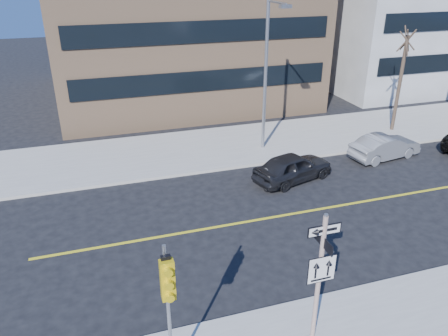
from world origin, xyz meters
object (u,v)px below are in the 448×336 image
object	(u,v)px
streetlight_a	(268,68)
traffic_signal	(168,290)
sign_pole	(320,273)
parked_car_b	(385,147)
parked_car_a	(293,167)
street_tree_west	(407,43)

from	to	relation	value
streetlight_a	traffic_signal	bearing A→B (deg)	-120.80
sign_pole	parked_car_b	distance (m)	14.47
parked_car_b	parked_car_a	bearing A→B (deg)	90.11
traffic_signal	parked_car_b	bearing A→B (deg)	37.18
traffic_signal	streetlight_a	xyz separation A→B (m)	(8.00, 13.42, 1.73)
traffic_signal	streetlight_a	size ratio (longest dim) A/B	0.50
sign_pole	traffic_signal	bearing A→B (deg)	-177.89
street_tree_west	sign_pole	bearing A→B (deg)	-133.26
traffic_signal	sign_pole	bearing A→B (deg)	2.11
parked_car_a	sign_pole	bearing A→B (deg)	141.37
parked_car_b	streetlight_a	xyz separation A→B (m)	(-5.91, 2.87, 4.08)
traffic_signal	parked_car_b	distance (m)	17.61
streetlight_a	sign_pole	bearing A→B (deg)	-106.77
sign_pole	street_tree_west	xyz separation A→B (m)	(13.00, 13.81, 3.09)
parked_car_a	street_tree_west	size ratio (longest dim) A/B	0.66
sign_pole	streetlight_a	xyz separation A→B (m)	(4.00, 13.27, 2.32)
sign_pole	traffic_signal	xyz separation A→B (m)	(-4.00, -0.15, 0.59)
parked_car_a	streetlight_a	xyz separation A→B (m)	(0.07, 3.81, 4.05)
parked_car_b	street_tree_west	xyz separation A→B (m)	(3.09, 3.41, 4.85)
sign_pole	streetlight_a	bearing A→B (deg)	73.23
parked_car_b	street_tree_west	size ratio (longest dim) A/B	0.64
traffic_signal	parked_car_b	world-z (taller)	traffic_signal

